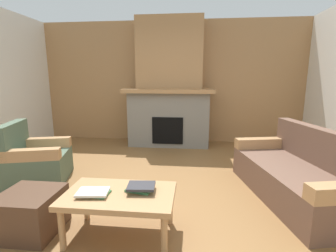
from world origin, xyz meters
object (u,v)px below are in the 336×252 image
coffee_table (120,198)px  ottoman (31,212)px  fireplace (169,92)px  couch (299,175)px  armchair (35,161)px

coffee_table → ottoman: size_ratio=1.92×
fireplace → ottoman: 3.61m
fireplace → couch: (1.82, -2.35, -0.88)m
coffee_table → armchair: bearing=145.0°
couch → ottoman: couch is taller
armchair → coffee_table: size_ratio=0.94×
fireplace → armchair: size_ratio=2.88×
armchair → coffee_table: armchair is taller
fireplace → coffee_table: 3.40m
ottoman → fireplace: bearing=73.4°
fireplace → coffee_table: bearing=-92.2°
armchair → ottoman: size_ratio=1.80×
fireplace → ottoman: bearing=-106.6°
fireplace → coffee_table: fireplace is taller
coffee_table → couch: bearing=26.2°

